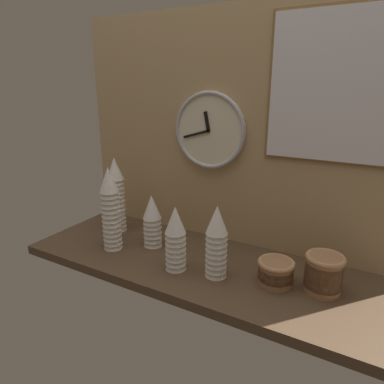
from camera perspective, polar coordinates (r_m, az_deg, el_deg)
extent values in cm
cube|color=#4C3826|center=(151.20, 2.21, -12.18)|extent=(160.00, 56.00, 4.00)
cube|color=tan|center=(156.76, 6.97, 9.92)|extent=(160.00, 3.00, 105.00)
cone|color=white|center=(162.75, -6.56, -6.99)|extent=(8.66, 8.66, 11.37)
cone|color=white|center=(161.82, -6.59, -6.26)|extent=(8.66, 8.66, 11.37)
cone|color=white|center=(160.92, -6.62, -5.52)|extent=(8.66, 8.66, 11.37)
cone|color=white|center=(160.05, -6.65, -4.77)|extent=(8.66, 8.66, 11.37)
cone|color=white|center=(159.21, -6.67, -4.01)|extent=(8.66, 8.66, 11.37)
cone|color=white|center=(158.39, -6.70, -3.25)|extent=(8.66, 8.66, 11.37)
cone|color=white|center=(157.60, -6.73, -2.47)|extent=(8.66, 8.66, 11.37)
cone|color=white|center=(142.61, -2.71, -10.62)|extent=(8.66, 8.66, 11.37)
cone|color=white|center=(141.55, -2.73, -9.80)|extent=(8.66, 8.66, 11.37)
cone|color=white|center=(140.52, -2.74, -8.98)|extent=(8.66, 8.66, 11.37)
cone|color=white|center=(139.52, -2.75, -8.15)|extent=(8.66, 8.66, 11.37)
cone|color=white|center=(138.56, -2.77, -7.30)|extent=(8.66, 8.66, 11.37)
cone|color=white|center=(137.62, -2.78, -6.44)|extent=(8.66, 8.66, 11.37)
cone|color=white|center=(136.71, -2.79, -5.57)|extent=(8.66, 8.66, 11.37)
cone|color=white|center=(135.84, -2.81, -4.69)|extent=(8.66, 8.66, 11.37)
cone|color=white|center=(138.08, 4.02, -11.65)|extent=(8.66, 8.66, 11.37)
cone|color=white|center=(136.98, 4.04, -10.82)|extent=(8.66, 8.66, 11.37)
cone|color=white|center=(135.92, 4.06, -9.98)|extent=(8.66, 8.66, 11.37)
cone|color=white|center=(134.89, 4.08, -9.12)|extent=(8.66, 8.66, 11.37)
cone|color=white|center=(133.89, 4.10, -8.25)|extent=(8.66, 8.66, 11.37)
cone|color=white|center=(132.92, 4.12, -7.37)|extent=(8.66, 8.66, 11.37)
cone|color=white|center=(131.98, 4.14, -6.48)|extent=(8.66, 8.66, 11.37)
cone|color=white|center=(131.07, 4.17, -5.57)|extent=(8.66, 8.66, 11.37)
cone|color=white|center=(130.20, 4.19, -4.65)|extent=(8.66, 8.66, 11.37)
cone|color=white|center=(182.21, -12.21, -4.54)|extent=(8.66, 8.66, 11.37)
cone|color=white|center=(181.38, -12.26, -3.87)|extent=(8.66, 8.66, 11.37)
cone|color=white|center=(180.58, -12.31, -3.20)|extent=(8.66, 8.66, 11.37)
cone|color=white|center=(179.81, -12.35, -2.52)|extent=(8.66, 8.66, 11.37)
cone|color=white|center=(179.06, -12.40, -1.84)|extent=(8.66, 8.66, 11.37)
cone|color=white|center=(178.33, -12.45, -1.15)|extent=(8.66, 8.66, 11.37)
cone|color=white|center=(177.63, -12.49, -0.46)|extent=(8.66, 8.66, 11.37)
cone|color=white|center=(176.96, -12.54, 0.24)|extent=(8.66, 8.66, 11.37)
cone|color=white|center=(176.32, -12.59, 0.95)|extent=(8.66, 8.66, 11.37)
cone|color=white|center=(175.70, -12.64, 1.66)|extent=(8.66, 8.66, 11.37)
cone|color=white|center=(175.11, -12.69, 2.37)|extent=(8.66, 8.66, 11.37)
cone|color=white|center=(174.54, -12.74, 3.09)|extent=(8.66, 8.66, 11.37)
cone|color=white|center=(174.01, -12.79, 3.82)|extent=(8.66, 8.66, 11.37)
cone|color=white|center=(163.39, -13.07, -7.25)|extent=(8.66, 8.66, 11.37)
cone|color=white|center=(162.47, -13.13, -6.52)|extent=(8.66, 8.66, 11.37)
cone|color=white|center=(161.57, -13.19, -5.79)|extent=(8.66, 8.66, 11.37)
cone|color=white|center=(160.71, -13.24, -5.04)|extent=(8.66, 8.66, 11.37)
cone|color=white|center=(159.87, -13.30, -4.29)|extent=(8.66, 8.66, 11.37)
cone|color=white|center=(159.05, -13.35, -3.53)|extent=(8.66, 8.66, 11.37)
cone|color=white|center=(158.27, -13.41, -2.76)|extent=(8.66, 8.66, 11.37)
cone|color=white|center=(157.52, -13.47, -1.99)|extent=(8.66, 8.66, 11.37)
cone|color=white|center=(156.79, -13.53, -1.20)|extent=(8.66, 8.66, 11.37)
cone|color=white|center=(156.09, -13.59, -0.41)|extent=(8.66, 8.66, 11.37)
cone|color=white|center=(155.43, -13.65, 0.38)|extent=(8.66, 8.66, 11.37)
cone|color=white|center=(154.79, -13.71, 1.19)|extent=(8.66, 8.66, 11.37)
cone|color=white|center=(154.19, -13.77, 2.00)|extent=(8.66, 8.66, 11.37)
cylinder|color=#996B47|center=(137.90, 13.68, -13.79)|extent=(13.33, 13.33, 4.73)
cylinder|color=#996B47|center=(136.67, 13.75, -12.92)|extent=(13.33, 13.33, 4.73)
cylinder|color=#996B47|center=(135.47, 13.83, -12.03)|extent=(13.33, 13.33, 4.73)
torus|color=tan|center=(134.68, 13.88, -11.41)|extent=(13.97, 13.97, 1.70)
cylinder|color=#996B47|center=(138.48, 20.85, -14.37)|extent=(13.33, 13.33, 4.73)
cylinder|color=#996B47|center=(137.26, 20.96, -13.51)|extent=(13.33, 13.33, 4.73)
cylinder|color=#996B47|center=(136.07, 21.08, -12.62)|extent=(13.33, 13.33, 4.73)
cylinder|color=#996B47|center=(134.91, 21.19, -11.72)|extent=(13.33, 13.33, 4.73)
cylinder|color=#996B47|center=(133.78, 21.31, -10.81)|extent=(13.33, 13.33, 4.73)
torus|color=tan|center=(133.04, 21.39, -10.18)|extent=(13.97, 13.97, 1.70)
cylinder|color=beige|center=(158.82, 2.97, 10.20)|extent=(34.73, 1.80, 34.73)
torus|color=#B2B2B7|center=(158.10, 2.83, 10.17)|extent=(35.32, 1.98, 35.32)
cube|color=black|center=(157.57, 2.49, 11.71)|extent=(3.29, 0.60, 8.82)
cube|color=black|center=(160.92, 0.65, 9.63)|extent=(13.30, 0.60, 4.87)
cylinder|color=black|center=(157.66, 2.75, 10.15)|extent=(1.74, 0.60, 1.74)
cube|color=olive|center=(143.00, 22.55, 15.78)|extent=(49.60, 0.60, 57.38)
cube|color=white|center=(142.58, 22.52, 15.78)|extent=(47.20, 1.20, 54.98)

